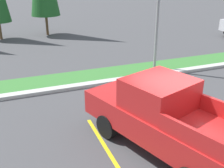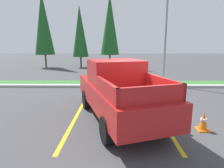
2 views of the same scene
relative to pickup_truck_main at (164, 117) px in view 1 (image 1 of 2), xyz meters
name	(u,v)px [view 1 (image 1 of 2)]	position (x,y,z in m)	size (l,w,h in m)	color
ground_plane	(178,138)	(0.74, 0.27, -1.04)	(120.00, 120.00, 0.00)	#424244
parking_line_near	(114,161)	(-1.53, -0.05, -1.04)	(0.12, 4.80, 0.01)	yellow
parking_line_far	(206,138)	(1.57, -0.05, -1.04)	(0.12, 4.80, 0.01)	yellow
curb_strip	(117,80)	(0.74, 5.27, -0.97)	(56.00, 0.40, 0.15)	#B2B2AD
grass_median	(109,74)	(0.74, 6.37, -1.01)	(56.00, 1.80, 0.06)	#387533
pickup_truck_main	(164,117)	(0.00, 0.00, 0.00)	(3.45, 5.55, 2.10)	black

